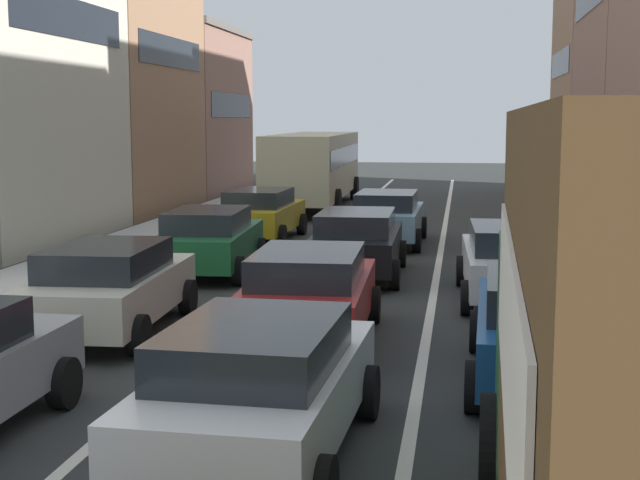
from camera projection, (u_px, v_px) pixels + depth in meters
The scene contains 13 objects.
sidewalk_left at pixel (112, 252), 23.53m from camera, with size 2.60×64.00×0.14m, color #A9A9A9.
lane_stripe_left at pixel (302, 259), 22.78m from camera, with size 0.16×60.00×0.01m, color silver.
lane_stripe_right at pixel (439, 263), 22.26m from camera, with size 0.16×60.00×0.01m, color silver.
sedan_centre_lane_second at pixel (259, 385), 9.37m from camera, with size 2.20×4.37×1.49m.
hatchback_centre_lane_third at pixel (309, 293), 14.29m from camera, with size 2.17×4.35×1.49m.
sedan_left_lane_third at pixel (110, 286), 14.93m from camera, with size 2.24×4.38×1.49m.
coupe_centre_lane_fourth at pixel (357, 242), 20.18m from camera, with size 2.12×4.33×1.49m.
sedan_left_lane_fourth at pixel (209, 239), 20.60m from camera, with size 2.28×4.40×1.49m.
sedan_centre_lane_fifth at pixel (387, 216), 25.39m from camera, with size 2.10×4.32×1.49m.
sedan_left_lane_fifth at pixel (260, 213), 26.25m from camera, with size 2.13×4.33×1.49m.
sedan_right_lane_behind_truck at pixel (547, 325), 12.08m from camera, with size 2.16×4.35×1.49m.
wagon_right_lane_far at pixel (513, 260), 17.55m from camera, with size 2.18×4.36×1.49m.
bus_mid_queue_primary at pixel (314, 163), 35.74m from camera, with size 2.97×10.55×2.90m.
Camera 1 is at (2.21, -2.17, 3.54)m, focal length 51.04 mm.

